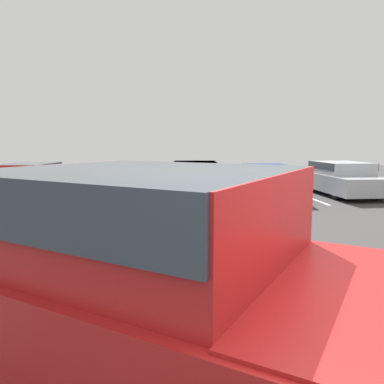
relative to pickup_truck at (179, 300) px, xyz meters
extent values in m
cube|color=white|center=(-3.31, 11.10, -0.89)|extent=(0.12, 4.40, 0.01)
cube|color=white|center=(-0.49, 11.10, -0.89)|extent=(0.12, 4.40, 0.01)
cube|color=white|center=(2.33, 11.10, -0.89)|extent=(0.12, 4.40, 0.01)
cube|color=white|center=(5.15, 11.10, -0.89)|extent=(0.12, 4.40, 0.01)
cube|color=white|center=(7.96, 11.10, -0.89)|extent=(0.12, 4.40, 0.01)
cube|color=#A51919|center=(-0.01, 0.01, -0.17)|extent=(5.62, 4.63, 0.91)
cube|color=#A51919|center=(-0.24, 0.16, 0.59)|extent=(2.62, 2.56, 0.62)
cube|color=#2D3842|center=(-0.24, 0.16, 0.73)|extent=(2.62, 2.59, 0.34)
cylinder|color=black|center=(-0.95, 1.56, -0.44)|extent=(0.93, 0.78, 0.90)
cylinder|color=#ADADB2|center=(-0.95, 1.56, -0.44)|extent=(0.61, 0.56, 0.50)
cube|color=maroon|center=(-4.86, 10.92, -0.40)|extent=(2.05, 4.53, 0.63)
cube|color=maroon|center=(-4.85, 11.00, 0.14)|extent=(1.68, 2.40, 0.45)
cube|color=#2D3842|center=(-4.85, 11.00, 0.24)|extent=(1.75, 2.36, 0.27)
cylinder|color=black|center=(-4.23, 9.59, -0.57)|extent=(0.28, 0.66, 0.64)
cylinder|color=#ADADB2|center=(-4.23, 9.59, -0.57)|extent=(0.27, 0.37, 0.35)
cylinder|color=black|center=(-4.03, 12.14, -0.57)|extent=(0.28, 0.66, 0.64)
cylinder|color=#ADADB2|center=(-4.03, 12.14, -0.57)|extent=(0.27, 0.37, 0.35)
cylinder|color=black|center=(-5.48, 12.25, -0.57)|extent=(0.28, 0.66, 0.64)
cylinder|color=#ADADB2|center=(-5.48, 12.25, -0.57)|extent=(0.27, 0.37, 0.35)
cube|color=silver|center=(-1.98, 11.02, -0.43)|extent=(1.81, 4.24, 0.58)
cube|color=silver|center=(-1.98, 11.10, 0.08)|extent=(1.58, 2.21, 0.45)
cube|color=#2D3842|center=(-1.98, 11.10, 0.17)|extent=(1.65, 2.17, 0.27)
cylinder|color=black|center=(-1.24, 9.78, -0.58)|extent=(0.23, 0.63, 0.63)
cylinder|color=#ADADB2|center=(-1.24, 9.78, -0.58)|extent=(0.24, 0.35, 0.34)
cylinder|color=black|center=(-2.75, 9.80, -0.58)|extent=(0.23, 0.63, 0.63)
cylinder|color=#ADADB2|center=(-2.75, 9.80, -0.58)|extent=(0.24, 0.35, 0.34)
cylinder|color=black|center=(-1.21, 12.23, -0.58)|extent=(0.23, 0.63, 0.63)
cylinder|color=#ADADB2|center=(-1.21, 12.23, -0.58)|extent=(0.24, 0.35, 0.34)
cylinder|color=black|center=(-2.73, 12.25, -0.58)|extent=(0.23, 0.63, 0.63)
cylinder|color=#ADADB2|center=(-2.73, 12.25, -0.58)|extent=(0.24, 0.35, 0.34)
cube|color=navy|center=(1.03, 11.25, -0.40)|extent=(2.14, 4.74, 0.62)
cube|color=navy|center=(1.03, 11.34, 0.14)|extent=(1.76, 2.52, 0.47)
cube|color=#2D3842|center=(1.03, 11.34, 0.24)|extent=(1.83, 2.47, 0.28)
cylinder|color=black|center=(1.69, 9.85, -0.57)|extent=(0.28, 0.67, 0.65)
cylinder|color=#ADADB2|center=(1.69, 9.85, -0.57)|extent=(0.27, 0.37, 0.36)
cylinder|color=black|center=(0.16, 9.97, -0.57)|extent=(0.28, 0.67, 0.65)
cylinder|color=#ADADB2|center=(0.16, 9.97, -0.57)|extent=(0.27, 0.37, 0.36)
cylinder|color=black|center=(1.89, 12.53, -0.57)|extent=(0.28, 0.67, 0.65)
cylinder|color=#ADADB2|center=(1.89, 12.53, -0.57)|extent=(0.27, 0.37, 0.36)
cylinder|color=black|center=(0.36, 12.64, -0.57)|extent=(0.28, 0.67, 0.65)
cylinder|color=#ADADB2|center=(0.36, 12.64, -0.57)|extent=(0.27, 0.37, 0.36)
cube|color=navy|center=(3.72, 11.12, -0.44)|extent=(2.06, 4.68, 0.57)
cube|color=navy|center=(3.73, 11.21, 0.06)|extent=(1.68, 2.48, 0.42)
cube|color=#2D3842|center=(3.73, 11.21, 0.14)|extent=(1.75, 2.44, 0.25)
cylinder|color=black|center=(4.35, 9.74, -0.59)|extent=(0.25, 0.62, 0.60)
cylinder|color=#ADADB2|center=(4.35, 9.74, -0.59)|extent=(0.24, 0.35, 0.33)
cylinder|color=black|center=(2.88, 9.86, -0.59)|extent=(0.25, 0.62, 0.60)
cylinder|color=#ADADB2|center=(2.88, 9.86, -0.59)|extent=(0.24, 0.35, 0.33)
cylinder|color=black|center=(4.56, 12.38, -0.59)|extent=(0.25, 0.62, 0.60)
cylinder|color=#ADADB2|center=(4.56, 12.38, -0.59)|extent=(0.24, 0.35, 0.33)
cylinder|color=black|center=(3.09, 12.49, -0.59)|extent=(0.25, 0.62, 0.60)
cylinder|color=#ADADB2|center=(3.09, 12.49, -0.59)|extent=(0.24, 0.35, 0.33)
cube|color=#B7BABF|center=(6.65, 11.27, -0.41)|extent=(1.90, 4.40, 0.63)
cube|color=#B7BABF|center=(6.65, 11.35, 0.13)|extent=(1.65, 2.30, 0.45)
cube|color=#2D3842|center=(6.65, 11.35, 0.22)|extent=(1.72, 2.25, 0.27)
cylinder|color=black|center=(7.46, 10.01, -0.58)|extent=(0.23, 0.62, 0.62)
cylinder|color=#ADADB2|center=(7.46, 10.01, -0.58)|extent=(0.23, 0.34, 0.34)
cylinder|color=black|center=(5.87, 9.99, -0.58)|extent=(0.23, 0.62, 0.62)
cylinder|color=#ADADB2|center=(5.87, 9.99, -0.58)|extent=(0.23, 0.34, 0.34)
cylinder|color=black|center=(7.42, 12.55, -0.58)|extent=(0.23, 0.62, 0.62)
cylinder|color=#ADADB2|center=(7.42, 12.55, -0.58)|extent=(0.23, 0.34, 0.34)
cylinder|color=black|center=(5.84, 12.52, -0.58)|extent=(0.23, 0.62, 0.62)
cylinder|color=#ADADB2|center=(5.84, 12.52, -0.58)|extent=(0.23, 0.34, 0.34)
camera|label=1|loc=(-0.09, -2.48, 1.09)|focal=35.00mm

